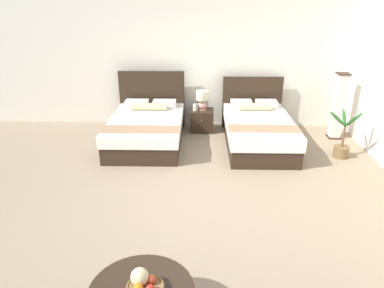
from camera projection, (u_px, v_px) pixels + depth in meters
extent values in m
cube|color=gray|center=(199.00, 199.00, 5.28)|extent=(10.01, 10.32, 0.02)
cube|color=white|center=(204.00, 62.00, 7.84)|extent=(10.01, 0.12, 2.79)
cube|color=#302217|center=(147.00, 136.00, 7.14)|extent=(1.40, 2.09, 0.32)
cube|color=white|center=(146.00, 124.00, 7.04)|extent=(1.44, 2.13, 0.22)
cube|color=#302217|center=(152.00, 99.00, 7.94)|extent=(1.43, 0.10, 1.25)
cube|color=white|center=(137.00, 104.00, 7.68)|extent=(0.49, 0.31, 0.14)
cube|color=white|center=(164.00, 104.00, 7.67)|extent=(0.49, 0.31, 0.14)
cylinder|color=#C1BD8A|center=(149.00, 107.00, 7.45)|extent=(0.74, 0.17, 0.15)
cube|color=#A17C5C|center=(141.00, 129.00, 6.40)|extent=(1.42, 0.44, 0.01)
cube|color=#302217|center=(258.00, 138.00, 7.05)|extent=(1.26, 2.15, 0.32)
cube|color=white|center=(259.00, 125.00, 6.94)|extent=(1.30, 2.19, 0.24)
cube|color=#302217|center=(252.00, 103.00, 7.89)|extent=(1.29, 0.09, 1.14)
cube|color=white|center=(241.00, 104.00, 7.61)|extent=(0.44, 0.31, 0.14)
cube|color=white|center=(266.00, 104.00, 7.60)|extent=(0.44, 0.31, 0.14)
cylinder|color=#C1BD8A|center=(255.00, 107.00, 7.38)|extent=(0.67, 0.17, 0.15)
cube|color=#A17C5C|center=(264.00, 128.00, 6.38)|extent=(1.28, 0.44, 0.01)
cube|color=#302217|center=(202.00, 120.00, 7.82)|extent=(0.49, 0.43, 0.47)
sphere|color=tan|center=(202.00, 121.00, 7.59)|extent=(0.02, 0.02, 0.02)
cylinder|color=#D79987|center=(202.00, 109.00, 7.75)|extent=(0.18, 0.18, 0.02)
ellipsoid|color=#D79987|center=(202.00, 105.00, 7.71)|extent=(0.19, 0.19, 0.16)
cylinder|color=#99844C|center=(202.00, 101.00, 7.67)|extent=(0.02, 0.02, 0.04)
cylinder|color=beige|center=(202.00, 95.00, 7.63)|extent=(0.27, 0.27, 0.19)
cylinder|color=silver|center=(195.00, 108.00, 7.68)|extent=(0.10, 0.10, 0.13)
torus|color=silver|center=(195.00, 104.00, 7.65)|extent=(0.10, 0.10, 0.01)
torus|color=brown|center=(145.00, 287.00, 3.00)|extent=(0.32, 0.32, 0.02)
sphere|color=#B63D21|center=(151.00, 279.00, 3.03)|extent=(0.08, 0.08, 0.08)
sphere|color=beige|center=(140.00, 277.00, 3.02)|extent=(0.16, 0.16, 0.16)
sphere|color=orange|center=(138.00, 288.00, 2.95)|extent=(0.08, 0.08, 0.08)
cube|color=#38281C|center=(333.00, 137.00, 7.52)|extent=(0.24, 0.24, 0.03)
cube|color=#F8E0CE|center=(338.00, 106.00, 7.27)|extent=(0.20, 0.20, 1.30)
cube|color=#38281C|center=(344.00, 74.00, 7.01)|extent=(0.24, 0.24, 0.02)
cylinder|color=brown|center=(341.00, 152.00, 6.59)|extent=(0.27, 0.27, 0.21)
cylinder|color=brown|center=(344.00, 136.00, 6.47)|extent=(0.04, 0.04, 0.39)
ellipsoid|color=#2C5F29|center=(354.00, 120.00, 6.36)|extent=(0.31, 0.09, 0.29)
ellipsoid|color=#2C5F29|center=(344.00, 117.00, 6.46)|extent=(0.07, 0.28, 0.29)
ellipsoid|color=#2C5F29|center=(338.00, 119.00, 6.37)|extent=(0.34, 0.09, 0.31)
ellipsoid|color=#2C5F29|center=(351.00, 122.00, 6.21)|extent=(0.09, 0.34, 0.32)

